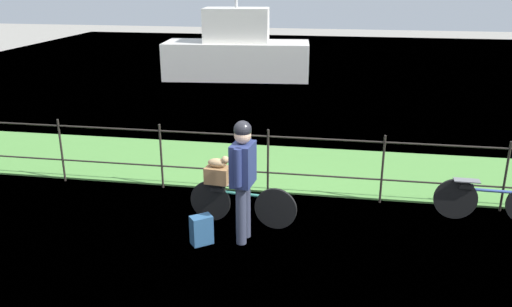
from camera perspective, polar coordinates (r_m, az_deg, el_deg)
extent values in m
plane|color=gray|center=(6.81, -1.21, -11.10)|extent=(60.00, 60.00, 0.00)
cube|color=#569342|center=(9.71, 2.43, -1.49)|extent=(27.00, 2.40, 0.03)
plane|color=#60849E|center=(16.89, 5.78, 7.30)|extent=(30.00, 30.00, 0.00)
cylinder|color=#28231E|center=(9.51, -20.64, 0.30)|extent=(0.04, 0.04, 1.12)
cylinder|color=#28231E|center=(8.76, -10.40, -0.33)|extent=(0.04, 0.04, 1.12)
cylinder|color=#28231E|center=(8.33, 1.33, -1.04)|extent=(0.04, 0.04, 1.12)
cylinder|color=#28231E|center=(8.28, 13.76, -1.74)|extent=(0.04, 0.04, 1.12)
cylinder|color=#28231E|center=(8.61, 25.78, -2.34)|extent=(0.04, 0.04, 1.12)
cylinder|color=#28231E|center=(8.39, 1.32, -2.12)|extent=(18.00, 0.03, 0.03)
cylinder|color=#28231E|center=(8.18, 1.35, 1.90)|extent=(18.00, 0.03, 0.03)
cylinder|color=black|center=(7.34, 2.18, -6.09)|extent=(0.61, 0.11, 0.61)
cylinder|color=black|center=(7.60, -5.03, -5.22)|extent=(0.61, 0.11, 0.61)
cylinder|color=#337F70|center=(7.39, -1.50, -4.48)|extent=(0.76, 0.12, 0.04)
cube|color=black|center=(7.48, -4.21, -3.91)|extent=(0.21, 0.11, 0.06)
cube|color=slate|center=(7.45, -4.23, -3.25)|extent=(0.37, 0.20, 0.02)
cube|color=olive|center=(7.40, -4.25, -2.36)|extent=(0.36, 0.27, 0.23)
ellipsoid|color=tan|center=(7.33, -4.29, -1.04)|extent=(0.29, 0.17, 0.13)
sphere|color=tan|center=(7.28, -3.41, -0.69)|extent=(0.11, 0.11, 0.11)
cylinder|color=#383D51|center=(7.07, -1.17, -6.16)|extent=(0.14, 0.14, 0.82)
cylinder|color=#383D51|center=(6.89, -1.65, -6.84)|extent=(0.14, 0.14, 0.82)
cube|color=navy|center=(6.71, -1.45, -1.17)|extent=(0.30, 0.42, 0.56)
cylinder|color=navy|center=(6.90, -0.92, -0.35)|extent=(0.10, 0.10, 0.50)
cylinder|color=navy|center=(6.50, -2.02, -1.59)|extent=(0.10, 0.10, 0.50)
sphere|color=tan|center=(6.59, -1.48, 2.01)|extent=(0.22, 0.22, 0.22)
sphere|color=black|center=(6.56, -1.49, 2.66)|extent=(0.23, 0.23, 0.23)
cube|color=#28517A|center=(7.02, -6.03, -8.37)|extent=(0.33, 0.31, 0.40)
cylinder|color=black|center=(8.16, 21.12, -4.69)|extent=(0.62, 0.07, 0.62)
cylinder|color=#3D569E|center=(8.20, 24.69, -3.77)|extent=(0.78, 0.07, 0.04)
cube|color=black|center=(8.11, 22.13, -3.37)|extent=(0.20, 0.10, 0.06)
cube|color=slate|center=(8.08, 22.21, -2.77)|extent=(0.37, 0.17, 0.02)
cube|color=silver|center=(18.24, -2.12, 10.25)|extent=(5.09, 2.27, 1.25)
cube|color=silver|center=(18.10, -2.16, 13.97)|extent=(2.29, 1.47, 1.13)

